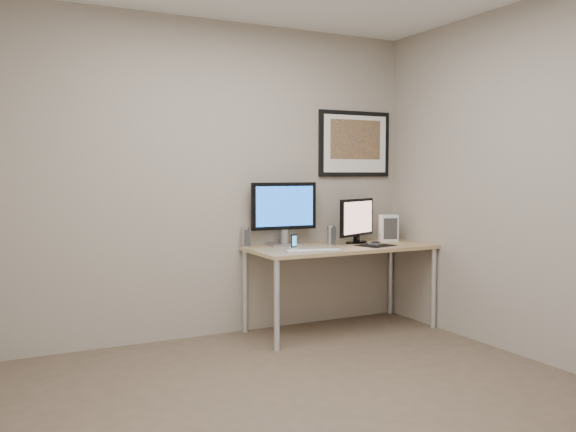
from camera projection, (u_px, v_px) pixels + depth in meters
name	position (u px, v px, depth m)	size (l,w,h in m)	color
floor	(317.00, 401.00, 3.61)	(3.60, 3.60, 0.00)	brown
room	(283.00, 128.00, 3.90)	(3.60, 3.60, 3.60)	white
desk	(341.00, 253.00, 5.22)	(1.60, 0.70, 0.73)	#8F6845
framed_art	(355.00, 144.00, 5.60)	(0.75, 0.04, 0.60)	black
monitor_large	(284.00, 211.00, 5.22)	(0.60, 0.20, 0.54)	#B3B3B8
monitor_tv	(357.00, 220.00, 5.40)	(0.47, 0.24, 0.40)	black
speaker_left	(246.00, 237.00, 5.13)	(0.07, 0.07, 0.16)	#B3B3B8
speaker_right	(331.00, 235.00, 5.28)	(0.07, 0.07, 0.17)	#B3B3B8
phone_dock	(294.00, 242.00, 4.98)	(0.06, 0.06, 0.12)	black
keyboard	(314.00, 251.00, 4.83)	(0.46, 0.12, 0.02)	silver
mousepad	(375.00, 245.00, 5.24)	(0.29, 0.25, 0.00)	black
mouse	(375.00, 243.00, 5.24)	(0.06, 0.10, 0.03)	black
fan_unit	(388.00, 228.00, 5.57)	(0.16, 0.12, 0.24)	silver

